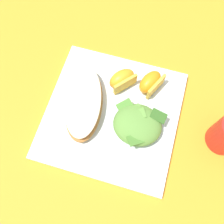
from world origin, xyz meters
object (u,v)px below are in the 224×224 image
green_salad_pile (138,125)px  orange_wedge_front (151,83)px  cheesy_pizza_bread (84,101)px  white_plate (112,115)px  orange_wedge_middle (122,79)px

green_salad_pile → orange_wedge_front: green_salad_pile is taller
cheesy_pizza_bread → white_plate: bearing=176.0°
cheesy_pizza_bread → orange_wedge_front: (-0.13, -0.08, 0.00)m
white_plate → orange_wedge_middle: orange_wedge_middle is taller
orange_wedge_front → green_salad_pile: bearing=87.6°
cheesy_pizza_bread → orange_wedge_middle: (-0.06, -0.07, 0.00)m
green_salad_pile → orange_wedge_middle: size_ratio=1.57×
green_salad_pile → orange_wedge_middle: 0.11m
orange_wedge_middle → green_salad_pile: bearing=122.8°
white_plate → cheesy_pizza_bread: bearing=-4.0°
white_plate → orange_wedge_front: (-0.06, -0.09, 0.03)m
cheesy_pizza_bread → green_salad_pile: (-0.12, 0.02, 0.00)m
white_plate → orange_wedge_middle: 0.08m
green_salad_pile → orange_wedge_middle: green_salad_pile is taller
cheesy_pizza_bread → green_salad_pile: bearing=170.6°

